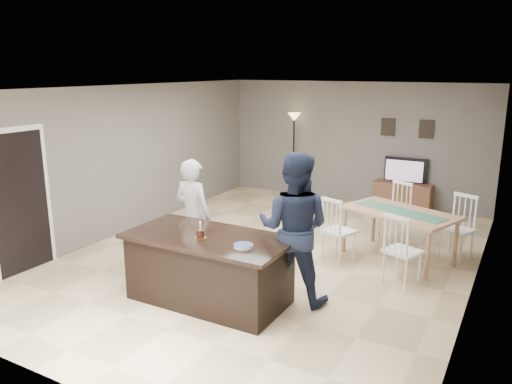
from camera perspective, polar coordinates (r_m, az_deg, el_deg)
The scene contains 14 objects.
floor at distance 8.22m, azimuth 1.85°, elevation -7.35°, with size 8.00×8.00×0.00m, color beige.
room_shell at distance 7.76m, azimuth 1.94°, elevation 4.25°, with size 8.00×8.00×8.00m.
kitchen_island at distance 6.61m, azimuth -5.37°, elevation -8.64°, with size 2.15×1.10×0.90m.
tv_console at distance 11.16m, azimuth 16.36°, elevation -0.52°, with size 1.20×0.40×0.60m, color brown.
television at distance 11.10m, azimuth 16.65°, elevation 2.37°, with size 0.91×0.12×0.53m, color black.
tv_screen_glow at distance 11.02m, azimuth 16.55°, elevation 2.33°, with size 0.78×0.78×0.00m, color #CB5B16.
picture_frames at distance 11.11m, azimuth 16.87°, elevation 7.00°, with size 1.10×0.02×0.38m.
doorway at distance 8.08m, azimuth -25.42°, elevation 0.23°, with size 0.00×2.10×2.65m.
woman at distance 7.48m, azimuth -7.19°, elevation -2.69°, with size 0.62×0.41×1.71m, color silver.
man at distance 6.43m, azimuth 4.34°, elevation -4.15°, with size 0.97×0.75×1.99m, color #192138.
birthday_cake at distance 6.37m, azimuth -6.37°, elevation -4.76°, with size 0.14×0.14×0.22m.
plate_stack at distance 6.02m, azimuth -1.46°, elevation -6.17°, with size 0.24×0.24×0.04m.
dining_table at distance 8.21m, azimuth 16.02°, elevation -3.04°, with size 2.20×2.37×1.04m.
floor_lamp at distance 11.76m, azimuth 4.36°, elevation 6.86°, with size 0.30×0.30×1.98m.
Camera 1 is at (3.48, -6.81, 3.00)m, focal length 35.00 mm.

